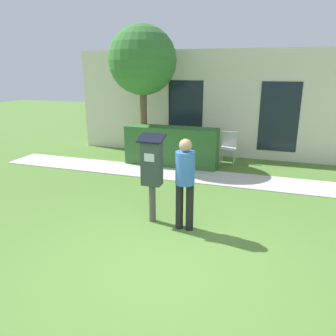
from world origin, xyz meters
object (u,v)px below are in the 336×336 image
at_px(outdoor_chair_left, 190,143).
at_px(outdoor_chair_middle, 229,145).
at_px(person_standing, 185,178).
at_px(parking_meter, 152,167).

height_order(outdoor_chair_left, outdoor_chair_middle, same).
bearing_deg(outdoor_chair_left, person_standing, -100.28).
height_order(parking_meter, person_standing, parking_meter).
relative_size(person_standing, outdoor_chair_middle, 1.76).
relative_size(parking_meter, outdoor_chair_middle, 1.77).
distance_m(parking_meter, outdoor_chair_left, 4.24).
bearing_deg(person_standing, parking_meter, 143.39).
distance_m(outdoor_chair_left, outdoor_chair_middle, 1.13).
bearing_deg(parking_meter, person_standing, -9.96).
height_order(parking_meter, outdoor_chair_left, parking_meter).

